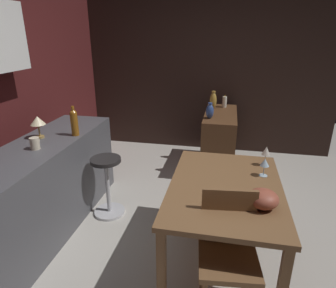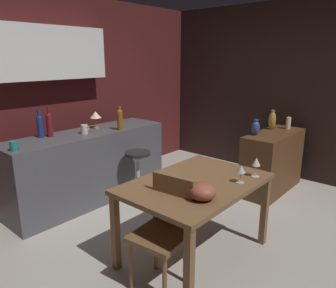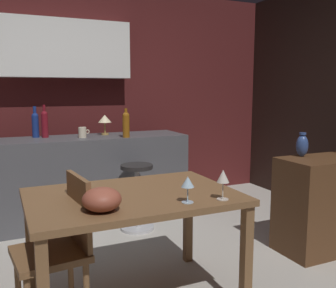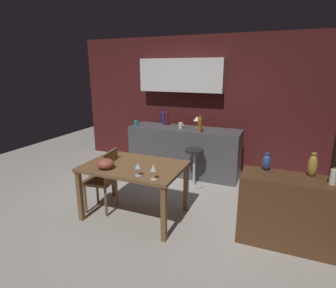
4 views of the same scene
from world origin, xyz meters
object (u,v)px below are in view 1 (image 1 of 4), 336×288
at_px(pillar_candle_tall, 225,102).
at_px(vase_brass, 213,101).
at_px(vase_ceramic_blue, 210,111).
at_px(wine_glass_right, 265,163).
at_px(cup_cream, 35,143).
at_px(dining_table, 225,194).
at_px(sideboard_cabinet, 219,140).
at_px(chair_near_window, 228,249).
at_px(wine_bottle_amber, 74,121).
at_px(fruit_bowl, 263,199).
at_px(counter_lamp, 38,122).
at_px(wine_glass_left, 266,151).
at_px(bar_stool, 108,185).

xyz_separation_m(pillar_candle_tall, vase_brass, (-0.18, 0.16, 0.05)).
bearing_deg(vase_ceramic_blue, wine_glass_right, -158.16).
bearing_deg(pillar_candle_tall, cup_cream, 144.19).
xyz_separation_m(dining_table, vase_brass, (2.12, 0.24, 0.30)).
relative_size(dining_table, vase_ceramic_blue, 6.22).
bearing_deg(sideboard_cabinet, chair_near_window, -176.29).
bearing_deg(dining_table, pillar_candle_tall, 1.94).
relative_size(wine_bottle_amber, cup_cream, 2.59).
bearing_deg(chair_near_window, vase_ceramic_blue, 7.98).
distance_m(fruit_bowl, pillar_candle_tall, 2.58).
bearing_deg(wine_glass_right, cup_cream, 95.52).
xyz_separation_m(sideboard_cabinet, counter_lamp, (-1.62, 1.73, 0.66)).
xyz_separation_m(cup_cream, vase_ceramic_blue, (1.60, -1.46, -0.04)).
xyz_separation_m(cup_cream, pillar_candle_tall, (2.26, -1.63, -0.05)).
distance_m(dining_table, chair_near_window, 0.49).
relative_size(pillar_candle_tall, vase_ceramic_blue, 0.89).
height_order(wine_glass_left, vase_brass, vase_brass).
height_order(wine_glass_left, vase_ceramic_blue, vase_ceramic_blue).
height_order(sideboard_cabinet, counter_lamp, counter_lamp).
height_order(wine_glass_right, vase_brass, vase_brass).
bearing_deg(pillar_candle_tall, sideboard_cabinet, 174.38).
distance_m(fruit_bowl, vase_ceramic_blue, 1.97).
distance_m(cup_cream, pillar_candle_tall, 2.78).
xyz_separation_m(counter_lamp, pillar_candle_tall, (1.98, -1.77, -0.17)).
bearing_deg(fruit_bowl, bar_stool, 63.98).
bearing_deg(fruit_bowl, wine_glass_right, -6.04).
distance_m(bar_stool, fruit_bowl, 1.72).
bearing_deg(wine_glass_right, pillar_candle_tall, 10.69).
height_order(sideboard_cabinet, wine_bottle_amber, wine_bottle_amber).
height_order(dining_table, bar_stool, dining_table).
bearing_deg(wine_glass_left, chair_near_window, 161.83).
bearing_deg(dining_table, wine_glass_left, -37.06).
bearing_deg(vase_brass, cup_cream, 144.78).
bearing_deg(vase_ceramic_blue, dining_table, -171.27).
relative_size(cup_cream, vase_ceramic_blue, 0.56).
xyz_separation_m(cup_cream, counter_lamp, (0.28, 0.14, 0.11)).
distance_m(dining_table, cup_cream, 1.73).
relative_size(bar_stool, cup_cream, 5.64).
relative_size(wine_glass_right, vase_brass, 0.58).
bearing_deg(vase_ceramic_blue, pillar_candle_tall, -14.82).
bearing_deg(pillar_candle_tall, vase_brass, 138.01).
height_order(bar_stool, wine_glass_right, wine_glass_right).
height_order(bar_stool, wine_glass_left, wine_glass_left).
bearing_deg(vase_ceramic_blue, sideboard_cabinet, -24.91).
xyz_separation_m(fruit_bowl, pillar_candle_tall, (2.56, 0.34, 0.10)).
bearing_deg(wine_bottle_amber, cup_cream, 157.82).
bearing_deg(wine_glass_left, vase_brass, 19.34).
xyz_separation_m(bar_stool, vase_ceramic_blue, (1.17, -0.98, 0.56)).
distance_m(bar_stool, wine_glass_left, 1.66).
relative_size(dining_table, chair_near_window, 1.46).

